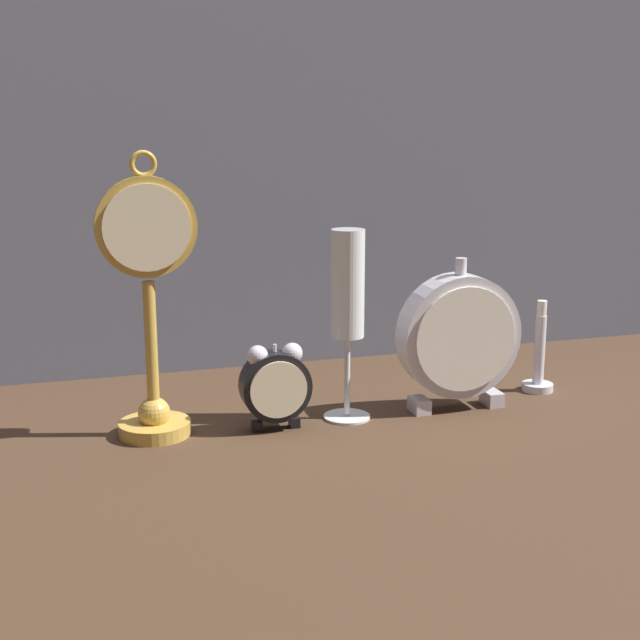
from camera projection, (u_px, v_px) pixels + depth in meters
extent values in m
plane|color=#422D1E|center=(340.00, 438.00, 1.02)|extent=(4.00, 4.00, 0.00)
cube|color=slate|center=(270.00, 168.00, 1.25)|extent=(1.32, 0.01, 0.57)
cylinder|color=gold|center=(155.00, 428.00, 1.02)|extent=(0.08, 0.08, 0.02)
sphere|color=gold|center=(154.00, 413.00, 1.02)|extent=(0.04, 0.04, 0.04)
cylinder|color=gold|center=(151.00, 353.00, 1.00)|extent=(0.01, 0.01, 0.16)
cylinder|color=gold|center=(146.00, 227.00, 0.97)|extent=(0.11, 0.02, 0.11)
cylinder|color=beige|center=(147.00, 228.00, 0.96)|extent=(0.10, 0.00, 0.10)
torus|color=gold|center=(143.00, 164.00, 0.96)|extent=(0.03, 0.01, 0.03)
cube|color=black|center=(257.00, 426.00, 1.04)|extent=(0.01, 0.01, 0.01)
cube|color=black|center=(294.00, 422.00, 1.05)|extent=(0.01, 0.01, 0.01)
cylinder|color=black|center=(275.00, 386.00, 1.03)|extent=(0.08, 0.03, 0.08)
cylinder|color=beige|center=(279.00, 390.00, 1.02)|extent=(0.07, 0.00, 0.07)
sphere|color=silver|center=(258.00, 356.00, 1.02)|extent=(0.02, 0.02, 0.02)
sphere|color=silver|center=(292.00, 353.00, 1.03)|extent=(0.02, 0.02, 0.02)
cylinder|color=silver|center=(275.00, 350.00, 1.02)|extent=(0.00, 0.00, 0.01)
cube|color=silver|center=(419.00, 405.00, 1.10)|extent=(0.02, 0.03, 0.02)
cube|color=silver|center=(492.00, 398.00, 1.13)|extent=(0.02, 0.03, 0.02)
cylinder|color=silver|center=(458.00, 335.00, 1.10)|extent=(0.15, 0.04, 0.15)
cylinder|color=silver|center=(466.00, 339.00, 1.08)|extent=(0.13, 0.00, 0.13)
cylinder|color=silver|center=(461.00, 266.00, 1.08)|extent=(0.01, 0.01, 0.02)
cylinder|color=silver|center=(347.00, 416.00, 1.08)|extent=(0.06, 0.06, 0.01)
cylinder|color=silver|center=(347.00, 375.00, 1.07)|extent=(0.01, 0.01, 0.10)
cylinder|color=white|center=(348.00, 284.00, 1.04)|extent=(0.04, 0.04, 0.13)
cylinder|color=#E5D17F|center=(348.00, 302.00, 1.05)|extent=(0.03, 0.03, 0.08)
cylinder|color=silver|center=(537.00, 387.00, 1.19)|extent=(0.04, 0.04, 0.01)
cylinder|color=silver|center=(539.00, 350.00, 1.18)|extent=(0.01, 0.01, 0.09)
cylinder|color=silver|center=(542.00, 308.00, 1.16)|extent=(0.01, 0.01, 0.02)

